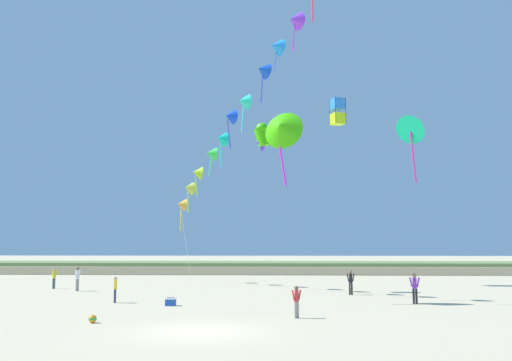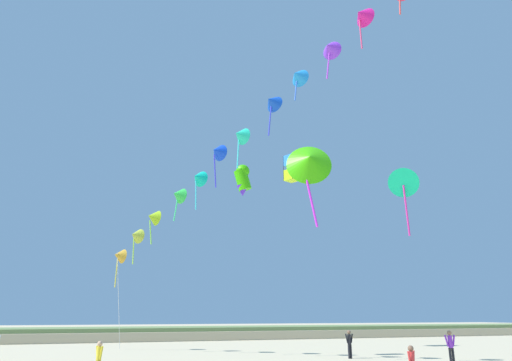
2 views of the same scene
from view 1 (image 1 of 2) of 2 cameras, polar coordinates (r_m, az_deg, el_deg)
ground_plane at (r=22.55m, az=-5.96°, el=-15.53°), size 240.00×240.00×0.00m
dune_ridge at (r=63.48m, az=-0.72°, el=-9.14°), size 120.00×9.12×1.26m
person_near_left at (r=33.57m, az=-14.61°, el=-10.86°), size 0.31×0.51×1.52m
person_near_right at (r=26.16m, az=4.29°, el=-12.38°), size 0.49×0.32×1.50m
person_mid_center at (r=33.24m, az=16.37°, el=-10.64°), size 0.61×0.24×1.74m
person_far_left at (r=42.24m, az=-18.28°, el=-9.63°), size 0.31×0.60×1.74m
person_far_right at (r=44.93m, az=-20.49°, el=-9.48°), size 0.53×0.29×1.55m
person_far_center at (r=37.86m, az=9.93°, el=-10.36°), size 0.57×0.22×1.62m
kite_banner_string at (r=35.10m, az=2.25°, el=13.63°), size 18.40×32.61×24.77m
large_kite_low_lead at (r=33.21m, az=2.71°, el=5.56°), size 2.83×2.26×4.94m
large_kite_mid_trail at (r=40.90m, az=0.64°, el=4.68°), size 1.33×1.02×2.23m
large_kite_high_solo at (r=38.18m, az=16.11°, el=5.29°), size 2.55×2.53×4.73m
large_kite_outer_drift at (r=48.11m, az=8.59°, el=7.19°), size 1.38×1.38×2.29m
beach_cooler at (r=31.48m, az=-8.98°, el=-12.51°), size 0.58×0.41×0.46m
beach_ball at (r=25.71m, az=-16.83°, el=-13.77°), size 0.36×0.36×0.36m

